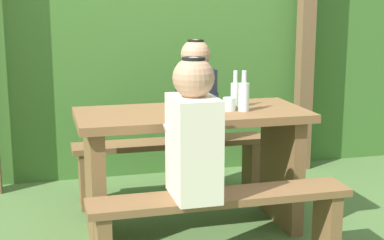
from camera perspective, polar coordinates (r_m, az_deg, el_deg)
The scene contains 11 objects.
ground_plane at distance 3.72m, azimuth 0.00°, elevation -10.86°, with size 12.00×12.00×0.00m, color #4A6B37.
hedge_backdrop at distance 5.11m, azimuth -4.96°, elevation 7.82°, with size 6.40×0.89×2.16m, color #3B6A29.
pergola_post_right at distance 4.92m, azimuth 11.19°, elevation 7.14°, with size 0.12×0.12×2.10m, color brown.
picnic_table at distance 3.55m, azimuth 0.00°, elevation -3.06°, with size 1.40×0.64×0.77m.
bench_near at distance 3.07m, azimuth 2.90°, elevation -9.54°, with size 1.40×0.24×0.44m.
bench_far at distance 4.16m, azimuth -2.11°, elevation -3.72°, with size 1.40×0.24×0.44m.
person_white_shirt at distance 2.89m, azimuth 0.13°, elevation -1.35°, with size 0.25×0.35×0.72m.
person_black_coat at distance 4.11m, azimuth 0.36°, elevation 2.61°, with size 0.25×0.35×0.72m.
drinking_glass at distance 3.50m, azimuth 3.71°, elevation 1.59°, with size 0.08×0.08×0.08m, color silver.
bottle_left at distance 3.61m, azimuth 4.32°, elevation 2.65°, with size 0.06×0.06×0.23m.
bottle_right at distance 3.48m, azimuth 5.17°, elevation 2.44°, with size 0.07×0.07×0.25m.
Camera 1 is at (-0.88, -3.31, 1.44)m, focal length 53.76 mm.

